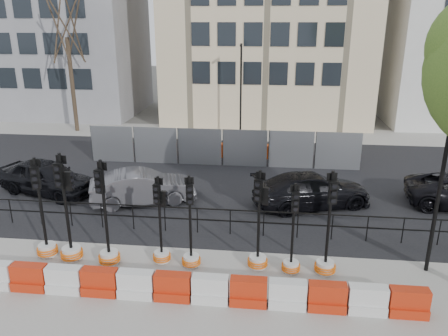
# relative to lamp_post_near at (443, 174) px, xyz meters

# --- Properties ---
(ground) EXTENTS (120.00, 120.00, 0.00)m
(ground) POSITION_rel_lamp_post_near_xyz_m (-7.50, 0.52, -3.22)
(ground) COLOR #51514C
(ground) RESTS_ON ground
(sidewalk_near) EXTENTS (40.00, 6.00, 0.02)m
(sidewalk_near) POSITION_rel_lamp_post_near_xyz_m (-7.50, -2.48, -3.21)
(sidewalk_near) COLOR gray
(sidewalk_near) RESTS_ON ground
(road) EXTENTS (40.00, 14.00, 0.03)m
(road) POSITION_rel_lamp_post_near_xyz_m (-7.50, 7.52, -3.21)
(road) COLOR black
(road) RESTS_ON ground
(sidewalk_far) EXTENTS (40.00, 4.00, 0.02)m
(sidewalk_far) POSITION_rel_lamp_post_near_xyz_m (-7.50, 16.52, -3.21)
(sidewalk_far) COLOR gray
(sidewalk_far) RESTS_ON ground
(building_grey) EXTENTS (11.00, 9.06, 14.00)m
(building_grey) POSITION_rel_lamp_post_near_xyz_m (-21.50, 22.50, 3.78)
(building_grey) COLOR gray
(building_grey) RESTS_ON ground
(kerb_railing) EXTENTS (18.00, 0.04, 1.00)m
(kerb_railing) POSITION_rel_lamp_post_near_xyz_m (-7.50, 1.72, -2.54)
(kerb_railing) COLOR black
(kerb_railing) RESTS_ON ground
(heras_fencing) EXTENTS (14.33, 1.72, 2.00)m
(heras_fencing) POSITION_rel_lamp_post_near_xyz_m (-7.51, 10.32, -2.54)
(heras_fencing) COLOR gray
(heras_fencing) RESTS_ON ground
(lamp_post_far) EXTENTS (0.12, 0.56, 6.00)m
(lamp_post_far) POSITION_rel_lamp_post_near_xyz_m (-7.00, 15.50, 0.00)
(lamp_post_far) COLOR black
(lamp_post_far) RESTS_ON ground
(lamp_post_near) EXTENTS (0.12, 0.56, 6.00)m
(lamp_post_near) POSITION_rel_lamp_post_near_xyz_m (0.00, 0.00, 0.00)
(lamp_post_near) COLOR black
(lamp_post_near) RESTS_ON ground
(tree_bare_far) EXTENTS (2.00, 2.00, 9.00)m
(tree_bare_far) POSITION_rel_lamp_post_near_xyz_m (-18.50, 16.02, 3.43)
(tree_bare_far) COLOR #473828
(tree_bare_far) RESTS_ON ground
(barrier_row) EXTENTS (13.60, 0.50, 0.80)m
(barrier_row) POSITION_rel_lamp_post_near_xyz_m (-7.50, -2.28, -2.86)
(barrier_row) COLOR #B92B0E
(barrier_row) RESTS_ON ground
(traffic_signal_a) EXTENTS (0.67, 0.67, 3.41)m
(traffic_signal_a) POSITION_rel_lamp_post_near_xyz_m (-12.15, -0.44, -2.52)
(traffic_signal_a) COLOR silver
(traffic_signal_a) RESTS_ON ground
(traffic_signal_b) EXTENTS (0.71, 0.71, 3.63)m
(traffic_signal_b) POSITION_rel_lamp_post_near_xyz_m (-11.23, -0.59, -2.36)
(traffic_signal_b) COLOR silver
(traffic_signal_b) RESTS_ON ground
(traffic_signal_c) EXTENTS (0.69, 0.69, 3.49)m
(traffic_signal_c) POSITION_rel_lamp_post_near_xyz_m (-9.94, -0.69, -2.50)
(traffic_signal_c) COLOR silver
(traffic_signal_c) RESTS_ON ground
(traffic_signal_d) EXTENTS (0.58, 0.58, 2.93)m
(traffic_signal_d) POSITION_rel_lamp_post_near_xyz_m (-8.30, -0.38, -2.52)
(traffic_signal_d) COLOR silver
(traffic_signal_d) RESTS_ON ground
(traffic_signal_e) EXTENTS (0.60, 0.60, 3.05)m
(traffic_signal_e) POSITION_rel_lamp_post_near_xyz_m (-7.31, -0.53, -2.59)
(traffic_signal_e) COLOR silver
(traffic_signal_e) RESTS_ON ground
(traffic_signal_f) EXTENTS (0.64, 0.64, 3.25)m
(traffic_signal_f) POSITION_rel_lamp_post_near_xyz_m (-5.22, -0.39, -2.45)
(traffic_signal_f) COLOR silver
(traffic_signal_f) RESTS_ON ground
(traffic_signal_g) EXTENTS (0.58, 0.58, 2.93)m
(traffic_signal_g) POSITION_rel_lamp_post_near_xyz_m (-4.19, -0.53, -2.62)
(traffic_signal_g) COLOR silver
(traffic_signal_g) RESTS_ON ground
(traffic_signal_h) EXTENTS (0.66, 0.66, 3.34)m
(traffic_signal_h) POSITION_rel_lamp_post_near_xyz_m (-3.15, -0.48, -2.53)
(traffic_signal_h) COLOR silver
(traffic_signal_h) RESTS_ON ground
(car_a) EXTENTS (4.39, 5.55, 1.54)m
(car_a) POSITION_rel_lamp_post_near_xyz_m (-14.83, 4.81, -2.45)
(car_a) COLOR black
(car_a) RESTS_ON ground
(car_b) EXTENTS (4.31, 5.31, 1.43)m
(car_b) POSITION_rel_lamp_post_near_xyz_m (-10.26, 4.21, -2.51)
(car_b) COLOR #4A4A4F
(car_b) RESTS_ON ground
(car_c) EXTENTS (5.03, 6.15, 1.43)m
(car_c) POSITION_rel_lamp_post_near_xyz_m (-3.18, 4.67, -2.51)
(car_c) COLOR black
(car_c) RESTS_ON ground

